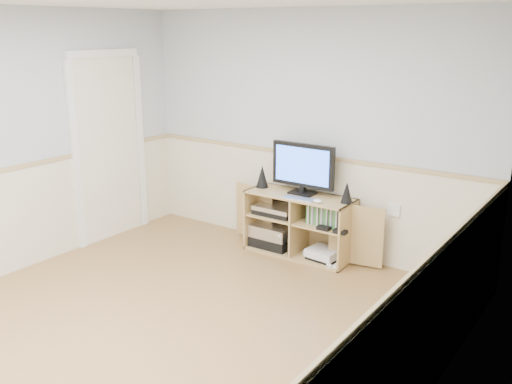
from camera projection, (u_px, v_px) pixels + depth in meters
room at (159, 178)px, 4.27m from camera, size 4.04×4.54×2.54m
media_cabinet at (302, 223)px, 5.97m from camera, size 1.78×0.43×0.65m
monitor at (303, 167)px, 5.80m from camera, size 0.70×0.18×0.53m
speaker_left at (262, 176)px, 6.09m from camera, size 0.13×0.13×0.24m
speaker_right at (347, 192)px, 5.55m from camera, size 0.11×0.11×0.21m
keyboard at (299, 199)px, 5.69m from camera, size 0.32×0.15×0.01m
mouse at (318, 201)px, 5.57m from camera, size 0.10×0.08×0.04m
av_components at (274, 229)px, 6.13m from camera, size 0.52×0.33×0.47m
game_consoles at (323, 254)px, 5.83m from camera, size 0.46×0.30×0.11m
game_cases at (325, 216)px, 5.70m from camera, size 0.36×0.13×0.19m
wall_outlet at (394, 210)px, 5.52m from camera, size 0.12×0.03×0.12m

